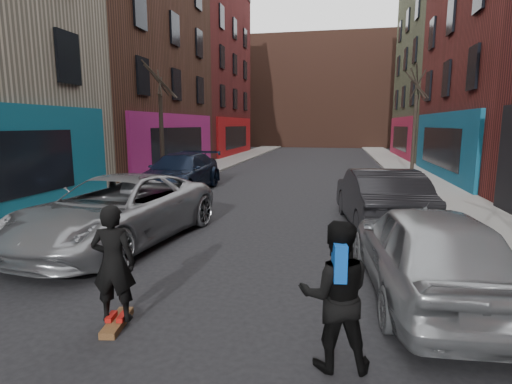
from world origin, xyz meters
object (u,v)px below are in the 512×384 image
at_px(parked_right_far, 427,250).
at_px(pedestrian, 336,295).
at_px(parked_right_end, 379,198).
at_px(skateboard, 117,322).
at_px(tree_left_far, 161,114).
at_px(parked_left_end, 180,173).
at_px(tree_right_far, 415,113).
at_px(skateboarder, 113,263).
at_px(parked_left_far, 118,210).

xyz_separation_m(parked_right_far, pedestrian, (-1.49, -2.31, 0.10)).
relative_size(parked_right_end, skateboard, 6.37).
distance_m(tree_left_far, parked_right_far, 14.92).
xyz_separation_m(parked_left_end, parked_right_far, (8.11, -9.23, -0.02)).
xyz_separation_m(tree_left_far, pedestrian, (8.22, -13.34, -2.47)).
xyz_separation_m(tree_right_far, skateboarder, (-7.26, -18.98, -2.58)).
relative_size(parked_left_far, skateboard, 7.43).
height_order(tree_right_far, skateboarder, tree_right_far).
bearing_deg(skateboarder, tree_right_far, -121.14).
bearing_deg(parked_left_far, parked_right_end, 31.30).
bearing_deg(parked_right_far, tree_right_far, -103.43).
bearing_deg(parked_left_end, parked_left_far, -78.98).
distance_m(tree_right_far, skateboarder, 20.48).
bearing_deg(skateboarder, tree_left_far, -78.60).
xyz_separation_m(tree_left_far, parked_left_end, (1.60, -1.81, -2.55)).
bearing_deg(parked_right_far, pedestrian, 52.79).
xyz_separation_m(tree_right_far, pedestrian, (-4.18, -19.34, -2.62)).
height_order(parked_left_end, parked_right_far, parked_left_end).
bearing_deg(tree_left_far, tree_right_far, 25.82).
bearing_deg(tree_left_far, parked_right_end, -33.75).
height_order(parked_right_far, parked_right_end, parked_right_end).
relative_size(tree_left_far, parked_right_far, 1.36).
xyz_separation_m(parked_left_far, skateboarder, (2.14, -3.76, 0.12)).
relative_size(parked_right_end, pedestrian, 2.82).
xyz_separation_m(tree_right_far, parked_right_far, (-2.69, -17.04, -2.72)).
bearing_deg(parked_left_end, parked_right_far, -48.36).
bearing_deg(skateboard, parked_right_far, 12.85).
bearing_deg(tree_left_far, pedestrian, -58.35).
relative_size(tree_left_far, parked_left_end, 1.14).
xyz_separation_m(parked_left_end, parked_right_end, (7.80, -4.47, 0.01)).
bearing_deg(parked_left_far, parked_right_far, -8.50).
bearing_deg(parked_right_far, parked_left_end, -53.14).
bearing_deg(parked_right_end, parked_left_far, 17.65).
bearing_deg(parked_right_end, tree_right_far, -110.77).
height_order(parked_left_end, skateboard, parked_left_end).
height_order(tree_right_far, parked_right_end, tree_right_far).
height_order(tree_left_far, parked_right_far, tree_left_far).
distance_m(parked_right_far, parked_right_end, 4.76).
relative_size(parked_right_far, pedestrian, 2.64).
bearing_deg(skateboarder, parked_right_end, -132.65).
bearing_deg(tree_left_far, parked_right_far, -48.66).
bearing_deg(tree_left_far, skateboard, -68.39).
bearing_deg(parked_right_end, pedestrian, 73.50).
xyz_separation_m(parked_left_far, skateboard, (2.14, -3.76, -0.78)).
distance_m(skateboard, skateboarder, 0.90).
xyz_separation_m(tree_left_far, parked_right_far, (9.71, -11.04, -2.57)).
relative_size(tree_left_far, parked_left_far, 1.09).
height_order(tree_left_far, skateboarder, tree_left_far).
bearing_deg(tree_right_far, parked_left_end, -144.13).
relative_size(tree_left_far, parked_right_end, 1.28).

